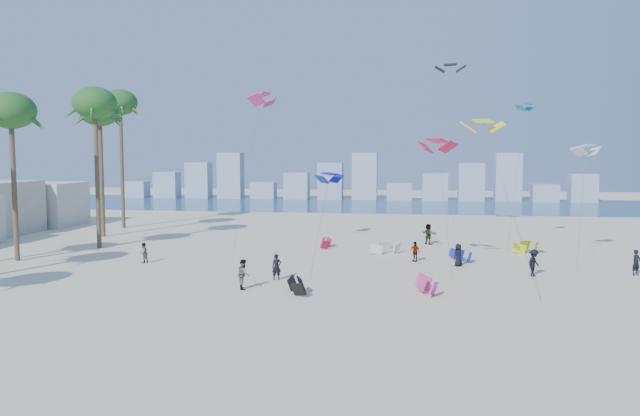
# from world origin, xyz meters

# --- Properties ---
(ground) EXTENTS (220.00, 220.00, 0.00)m
(ground) POSITION_xyz_m (0.00, 0.00, 0.00)
(ground) COLOR beige
(ground) RESTS_ON ground
(ocean) EXTENTS (220.00, 220.00, 0.00)m
(ocean) POSITION_xyz_m (0.00, 72.00, 0.01)
(ocean) COLOR navy
(ocean) RESTS_ON ground
(kitesurfer_near) EXTENTS (0.75, 0.64, 1.75)m
(kitesurfer_near) POSITION_xyz_m (0.68, 11.77, 0.88)
(kitesurfer_near) COLOR black
(kitesurfer_near) RESTS_ON ground
(kitesurfer_mid) EXTENTS (0.97, 1.10, 1.88)m
(kitesurfer_mid) POSITION_xyz_m (-0.78, 8.79, 0.94)
(kitesurfer_mid) COLOR gray
(kitesurfer_mid) RESTS_ON ground
(kitesurfers_far) EXTENTS (36.77, 15.44, 1.92)m
(kitesurfers_far) POSITION_xyz_m (11.71, 20.99, 0.90)
(kitesurfers_far) COLOR black
(kitesurfers_far) RESTS_ON ground
(grounded_kites) EXTENTS (19.42, 20.62, 0.97)m
(grounded_kites) POSITION_xyz_m (9.30, 18.69, 0.46)
(grounded_kites) COLOR black
(grounded_kites) RESTS_ON ground
(flying_kites) EXTENTS (31.23, 27.88, 17.74)m
(flying_kites) POSITION_xyz_m (11.08, 21.28, 10.98)
(flying_kites) COLOR #0B14C2
(flying_kites) RESTS_ON ground
(palm_row) EXTENTS (11.28, 44.80, 15.47)m
(palm_row) POSITION_xyz_m (-21.86, 16.18, 12.09)
(palm_row) COLOR brown
(palm_row) RESTS_ON ground
(distant_skyline) EXTENTS (85.00, 3.00, 8.40)m
(distant_skyline) POSITION_xyz_m (-1.19, 82.00, 3.09)
(distant_skyline) COLOR #9EADBF
(distant_skyline) RESTS_ON ground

